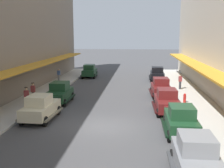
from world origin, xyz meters
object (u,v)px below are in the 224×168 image
at_px(parked_car_0, 167,101).
at_px(parked_car_1, 59,92).
at_px(parked_car_7, 90,71).
at_px(pedestrian_5, 27,97).
at_px(parked_car_3, 157,74).
at_px(parked_car_4, 161,87).
at_px(parked_car_5, 181,119).
at_px(parked_car_2, 41,107).
at_px(parked_car_6, 197,157).
at_px(fire_hydrant, 185,98).
at_px(pedestrian_1, 59,75).
at_px(pedestrian_2, 180,81).
at_px(pedestrian_0, 33,92).

distance_m(parked_car_0, parked_car_1, 9.56).
relative_size(parked_car_7, pedestrian_5, 2.57).
height_order(parked_car_3, parked_car_4, same).
height_order(parked_car_1, parked_car_5, same).
relative_size(parked_car_2, parked_car_4, 1.00).
xyz_separation_m(parked_car_6, fire_hydrant, (1.58, 12.89, -0.38)).
xyz_separation_m(parked_car_3, pedestrian_5, (-11.54, -15.47, 0.07)).
xyz_separation_m(parked_car_5, pedestrian_1, (-12.67, 17.26, 0.05)).
bearing_deg(parked_car_1, pedestrian_1, 106.56).
xyz_separation_m(parked_car_3, parked_car_4, (-0.25, -9.73, 0.00)).
height_order(parked_car_7, fire_hydrant, parked_car_7).
height_order(parked_car_4, fire_hydrant, parked_car_4).
xyz_separation_m(fire_hydrant, pedestrian_2, (0.48, 6.15, 0.45)).
bearing_deg(parked_car_1, parked_car_3, 54.04).
bearing_deg(parked_car_6, parked_car_2, 142.16).
height_order(parked_car_5, pedestrian_0, parked_car_5).
xyz_separation_m(fire_hydrant, pedestrian_1, (-14.13, 9.66, 0.43)).
xyz_separation_m(pedestrian_0, pedestrian_1, (-0.73, 10.50, -0.02)).
distance_m(parked_car_5, parked_car_7, 24.25).
height_order(pedestrian_1, pedestrian_5, pedestrian_5).
xyz_separation_m(parked_car_7, pedestrian_5, (-2.06, -17.58, 0.07)).
distance_m(parked_car_0, parked_car_2, 9.59).
relative_size(parked_car_2, parked_car_6, 1.01).
distance_m(parked_car_1, parked_car_7, 15.20).
bearing_deg(parked_car_4, pedestrian_5, -153.05).
xyz_separation_m(parked_car_0, pedestrian_1, (-12.32, 12.47, 0.05)).
height_order(parked_car_0, fire_hydrant, parked_car_0).
distance_m(parked_car_2, pedestrian_0, 5.32).
bearing_deg(pedestrian_5, pedestrian_0, 97.12).
bearing_deg(pedestrian_5, parked_car_0, 0.52).
bearing_deg(parked_car_4, pedestrian_0, -162.37).
xyz_separation_m(parked_car_2, pedestrian_0, (-2.40, 4.74, 0.07)).
distance_m(fire_hydrant, pedestrian_1, 17.12).
bearing_deg(pedestrian_0, pedestrian_1, 93.99).
height_order(parked_car_7, pedestrian_5, parked_car_7).
distance_m(parked_car_2, pedestrian_5, 3.43).
bearing_deg(parked_car_3, parked_car_6, -89.97).
bearing_deg(parked_car_6, pedestrian_1, 119.09).
xyz_separation_m(parked_car_0, parked_car_3, (0.22, 15.37, 0.00)).
relative_size(parked_car_1, pedestrian_2, 2.55).
xyz_separation_m(parked_car_1, parked_car_7, (0.02, 15.20, 0.00)).
height_order(parked_car_5, pedestrian_2, parked_car_5).
bearing_deg(pedestrian_1, parked_car_5, -53.71).
height_order(parked_car_6, pedestrian_1, parked_car_6).
distance_m(parked_car_3, pedestrian_5, 19.30).
height_order(parked_car_5, fire_hydrant, parked_car_5).
bearing_deg(parked_car_6, pedestrian_2, 83.82).
xyz_separation_m(parked_car_1, parked_car_5, (9.64, -7.06, 0.00)).
bearing_deg(pedestrian_5, parked_car_7, 83.32).
height_order(parked_car_1, pedestrian_0, parked_car_1).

